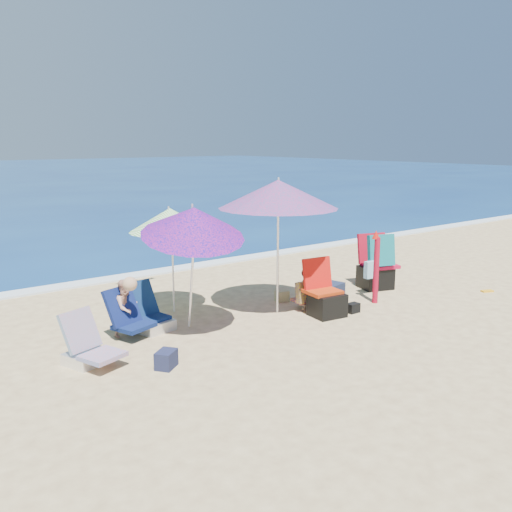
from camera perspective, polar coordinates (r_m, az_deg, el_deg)
ground at (r=9.46m, az=5.17°, el=-7.29°), size 120.00×120.00×0.00m
foam at (r=13.50m, az=-9.62°, el=-1.53°), size 120.00×0.50×0.04m
umbrella_turquoise at (r=9.91m, az=2.27°, el=6.28°), size 2.34×2.34×2.43m
umbrella_striped at (r=10.01m, az=-8.70°, el=3.63°), size 1.52×1.52×1.93m
umbrella_blue at (r=8.75m, az=-6.35°, el=3.46°), size 1.99×2.04×2.23m
furled_umbrella at (r=10.90m, az=12.08°, el=-0.74°), size 0.16×0.17×1.40m
chair_navy at (r=9.46m, az=-10.70°, el=-6.16°), size 0.69×0.82×0.77m
chair_rainbow at (r=8.26m, az=-16.63°, el=-9.16°), size 0.76×0.94×0.75m
camp_chair_left at (r=10.07m, az=7.03°, el=-4.35°), size 0.65×0.69×1.01m
camp_chair_right at (r=12.03m, az=12.08°, el=-1.25°), size 1.10×0.84×1.19m
person_center at (r=10.37m, az=5.27°, el=-3.41°), size 0.55×0.48×0.78m
person_left at (r=9.16m, az=-13.00°, el=-5.14°), size 0.76×0.75×1.02m
bag_navy_a at (r=7.93m, az=-9.10°, el=-10.31°), size 0.39×0.37×0.24m
bag_tan at (r=10.91m, az=2.66°, el=-4.08°), size 0.29×0.24×0.21m
bag_navy_b at (r=11.09m, az=7.71°, el=-3.59°), size 0.51×0.42×0.33m
bag_black_b at (r=10.36m, az=9.81°, el=-5.21°), size 0.23×0.16×0.18m
orange_item at (r=12.54m, az=22.40°, el=-3.31°), size 0.27×0.20×0.03m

